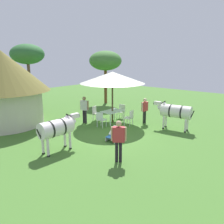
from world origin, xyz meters
TOP-DOWN VIEW (x-y plane):
  - ground_plane at (0.00, 0.00)m, footprint 36.00×36.00m
  - thatched_hut at (-2.77, 5.83)m, footprint 5.23×5.23m
  - shade_umbrella at (1.63, 1.33)m, footprint 3.84×3.84m
  - patio_dining_table at (1.63, 1.33)m, footprint 1.33×0.93m
  - patio_chair_near_lawn at (0.45, 1.21)m, footprint 0.47×0.48m
  - patio_chair_west_end at (1.84, 0.17)m, footprint 0.51×0.49m
  - patio_chair_east_end at (2.79, 1.55)m, footprint 0.49×0.51m
  - patio_chair_near_hut at (1.35, 2.49)m, footprint 0.53×0.51m
  - guest_beside_umbrella at (0.42, 2.52)m, footprint 0.32×0.57m
  - guest_behind_table at (2.77, -0.24)m, footprint 0.56×0.22m
  - standing_watcher at (-2.30, -2.31)m, footprint 0.44×0.49m
  - striped_lounge_chair at (-0.65, -0.70)m, footprint 0.88×0.65m
  - zebra_nearest_camera at (-3.18, 0.31)m, footprint 2.12×0.76m
  - zebra_by_umbrella at (2.83, -2.16)m, footprint 0.90×2.28m
  - acacia_tree_left_background at (5.83, 5.67)m, footprint 2.72×2.72m
  - acacia_tree_right_background at (0.46, 8.61)m, footprint 2.46×2.46m

SIDE VIEW (x-z plane):
  - ground_plane at x=0.00m, z-range 0.00..0.00m
  - striped_lounge_chair at x=-0.65m, z-range -0.06..0.56m
  - patio_chair_near_lawn at x=0.45m, z-range 0.07..0.97m
  - patio_chair_west_end at x=1.84m, z-range 0.07..0.97m
  - patio_chair_east_end at x=2.79m, z-range 0.07..0.97m
  - patio_chair_near_hut at x=1.35m, z-range 0.07..0.97m
  - patio_dining_table at x=1.63m, z-range 0.28..1.02m
  - guest_behind_table at x=2.77m, z-range 0.16..1.70m
  - guest_beside_umbrella at x=0.42m, z-range 0.17..1.81m
  - standing_watcher at x=-2.30m, z-range 0.17..1.82m
  - zebra_by_umbrella at x=2.83m, z-range 0.24..1.80m
  - zebra_nearest_camera at x=-3.18m, z-range 0.24..1.81m
  - thatched_hut at x=-2.77m, z-range 0.24..4.59m
  - shade_umbrella at x=1.63m, z-range 1.20..4.29m
  - acacia_tree_left_background at x=5.83m, z-range 1.37..5.82m
  - acacia_tree_right_background at x=0.46m, z-range 1.66..6.53m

